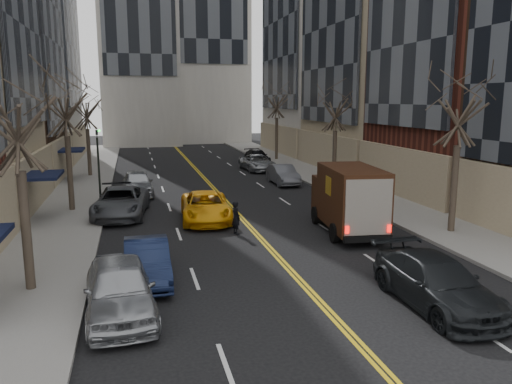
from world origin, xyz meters
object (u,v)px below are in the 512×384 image
Objects in this scene: observer_sedan at (436,282)px; pedestrian at (236,218)px; taxi at (206,207)px; ups_truck at (348,199)px.

observer_sedan is 3.31× the size of pedestrian.
observer_sedan is 10.33m from pedestrian.
pedestrian is (0.99, -2.90, 0.05)m from taxi.
ups_truck is 8.52m from observer_sedan.
taxi is (-5.19, 12.34, -0.02)m from observer_sedan.
pedestrian is at bearing 113.86° from observer_sedan.
ups_truck reaches higher than taxi.
observer_sedan is 13.38m from taxi.
taxi is (-6.10, 3.91, -0.86)m from ups_truck.
taxi is at bearing 1.72° from pedestrian.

